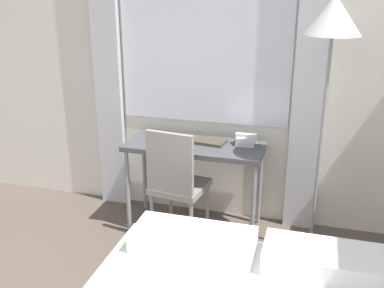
# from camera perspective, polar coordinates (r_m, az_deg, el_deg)

# --- Properties ---
(wall_back_with_window) EXTENTS (5.23, 0.13, 2.70)m
(wall_back_with_window) POSITION_cam_1_polar(r_m,az_deg,el_deg) (3.73, 2.44, 10.36)
(wall_back_with_window) COLOR silver
(wall_back_with_window) RESTS_ON ground_plane
(desk) EXTENTS (1.12, 0.46, 0.74)m
(desk) POSITION_cam_1_polar(r_m,az_deg,el_deg) (3.64, 0.32, -1.15)
(desk) COLOR #4C4C51
(desk) RESTS_ON ground_plane
(desk_chair) EXTENTS (0.45, 0.45, 0.94)m
(desk_chair) POSITION_cam_1_polar(r_m,az_deg,el_deg) (3.51, -2.04, -4.55)
(desk_chair) COLOR gray
(desk_chair) RESTS_ON ground_plane
(standing_lamp) EXTENTS (0.37, 0.37, 1.90)m
(standing_lamp) POSITION_cam_1_polar(r_m,az_deg,el_deg) (3.15, 17.34, 13.08)
(standing_lamp) COLOR #4C4C51
(standing_lamp) RESTS_ON ground_plane
(telephone) EXTENTS (0.17, 0.14, 0.09)m
(telephone) POSITION_cam_1_polar(r_m,az_deg,el_deg) (3.61, 6.88, 0.52)
(telephone) COLOR silver
(telephone) RESTS_ON desk
(book) EXTENTS (0.27, 0.20, 0.02)m
(book) POSITION_cam_1_polar(r_m,az_deg,el_deg) (3.63, 2.25, 0.32)
(book) COLOR #4C4238
(book) RESTS_ON desk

